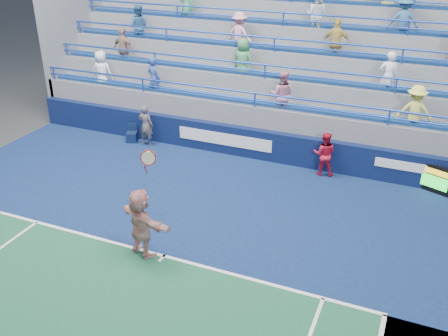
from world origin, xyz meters
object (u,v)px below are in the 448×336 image
at_px(judge_chair, 132,136).
at_px(ball_girl, 324,154).
at_px(serve_speed_board, 432,178).
at_px(line_judge, 146,125).
at_px(tennis_player, 141,223).

relative_size(judge_chair, ball_girl, 0.46).
relative_size(serve_speed_board, line_judge, 0.80).
relative_size(judge_chair, line_judge, 0.44).
distance_m(line_judge, ball_girl, 6.74).
relative_size(serve_speed_board, tennis_player, 0.42).
xyz_separation_m(judge_chair, line_judge, (0.68, -0.03, 0.57)).
bearing_deg(tennis_player, judge_chair, 124.43).
distance_m(serve_speed_board, judge_chair, 10.81).
relative_size(tennis_player, line_judge, 1.88).
height_order(tennis_player, ball_girl, tennis_player).
xyz_separation_m(tennis_player, line_judge, (-3.51, 6.08, -0.14)).
relative_size(serve_speed_board, ball_girl, 0.83).
distance_m(serve_speed_board, ball_girl, 3.40).
xyz_separation_m(serve_speed_board, line_judge, (-10.13, -0.32, 0.34)).
bearing_deg(tennis_player, serve_speed_board, 44.07).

